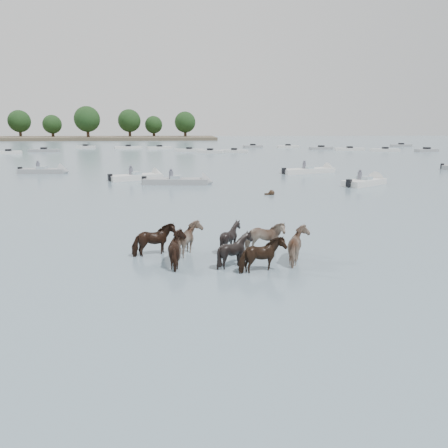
{
  "coord_description": "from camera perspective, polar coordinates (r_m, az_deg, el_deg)",
  "views": [
    {
      "loc": [
        -1.87,
        -12.97,
        4.78
      ],
      "look_at": [
        -0.33,
        3.33,
        1.1
      ],
      "focal_mm": 35.07,
      "sensor_mm": 36.0,
      "label": 1
    }
  ],
  "objects": [
    {
      "name": "distant_flotilla",
      "position": [
        88.89,
        -3.8,
        9.72
      ],
      "size": [
        104.46,
        23.32,
        0.93
      ],
      "color": "silver",
      "rests_on": "ground"
    },
    {
      "name": "pony_herd",
      "position": [
        15.94,
        0.39,
        -2.81
      ],
      "size": [
        6.83,
        3.91,
        1.4
      ],
      "color": "black",
      "rests_on": "ground"
    },
    {
      "name": "motorboat_a",
      "position": [
        41.03,
        -10.45,
        6.08
      ],
      "size": [
        5.34,
        3.74,
        1.92
      ],
      "rotation": [
        0.0,
        0.0,
        0.46
      ],
      "color": "silver",
      "rests_on": "ground"
    },
    {
      "name": "motorboat_c",
      "position": [
        46.99,
        11.69,
        6.84
      ],
      "size": [
        6.44,
        3.54,
        1.92
      ],
      "rotation": [
        0.0,
        0.0,
        0.33
      ],
      "color": "silver",
      "rests_on": "ground"
    },
    {
      "name": "ground",
      "position": [
        13.95,
        2.66,
        -7.39
      ],
      "size": [
        400.0,
        400.0,
        0.0
      ],
      "primitive_type": "plane",
      "color": "slate",
      "rests_on": "ground"
    },
    {
      "name": "swimming_pony",
      "position": [
        31.33,
        6.12,
        4.01
      ],
      "size": [
        0.72,
        0.44,
        0.44
      ],
      "color": "black",
      "rests_on": "ground"
    },
    {
      "name": "motorboat_b",
      "position": [
        36.98,
        -5.05,
        5.54
      ],
      "size": [
        6.09,
        2.35,
        1.92
      ],
      "rotation": [
        0.0,
        0.0,
        -0.13
      ],
      "color": "gray",
      "rests_on": "ground"
    },
    {
      "name": "motorboat_f",
      "position": [
        48.87,
        -21.77,
        6.42
      ],
      "size": [
        5.3,
        2.1,
        1.92
      ],
      "rotation": [
        0.0,
        0.0,
        -0.1
      ],
      "color": "gray",
      "rests_on": "ground"
    },
    {
      "name": "motorboat_d",
      "position": [
        38.64,
        18.35,
        5.26
      ],
      "size": [
        4.82,
        4.04,
        1.92
      ],
      "rotation": [
        0.0,
        0.0,
        0.61
      ],
      "color": "silver",
      "rests_on": "ground"
    }
  ]
}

